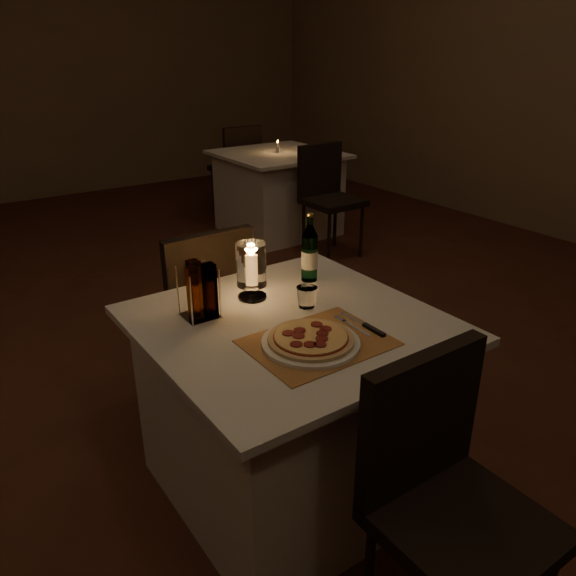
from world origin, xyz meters
TOP-DOWN VIEW (x-y plane):
  - floor at (0.00, 0.00)m, footprint 8.00×10.00m
  - main_table at (0.19, -0.40)m, footprint 1.00×1.00m
  - chair_near at (0.19, -1.11)m, footprint 0.42×0.42m
  - chair_far at (0.19, 0.31)m, footprint 0.42×0.42m
  - placemat at (0.17, -0.58)m, footprint 0.45×0.34m
  - plate at (0.14, -0.58)m, footprint 0.32×0.32m
  - pizza at (0.14, -0.58)m, footprint 0.28×0.28m
  - fork at (0.33, -0.55)m, footprint 0.02×0.18m
  - knife at (0.37, -0.61)m, footprint 0.02×0.22m
  - tumbler at (0.30, -0.34)m, footprint 0.08×0.08m
  - water_bottle at (0.46, -0.13)m, footprint 0.07×0.07m
  - hurricane_candle at (0.18, -0.15)m, footprint 0.11×0.11m
  - cruet_caddy at (-0.06, -0.19)m, footprint 0.12×0.12m
  - neighbor_table_right at (2.01, 2.40)m, footprint 1.00×1.00m
  - neighbor_chair_ra at (2.01, 1.69)m, footprint 0.42×0.42m
  - neighbor_chair_rb at (2.01, 3.12)m, footprint 0.42×0.42m
  - neighbor_candle_right at (2.01, 2.40)m, footprint 0.03×0.03m

SIDE VIEW (x-z plane):
  - floor at x=0.00m, z-range -0.02..0.00m
  - main_table at x=0.19m, z-range 0.00..0.74m
  - neighbor_table_right at x=2.01m, z-range 0.00..0.74m
  - chair_near at x=0.19m, z-range 0.10..1.00m
  - chair_far at x=0.19m, z-range 0.10..1.00m
  - neighbor_chair_ra at x=2.01m, z-range 0.10..1.00m
  - neighbor_chair_rb at x=2.01m, z-range 0.10..1.00m
  - placemat at x=0.17m, z-range 0.74..0.74m
  - fork at x=0.33m, z-range 0.74..0.75m
  - knife at x=0.37m, z-range 0.74..0.76m
  - plate at x=0.14m, z-range 0.74..0.76m
  - pizza at x=0.14m, z-range 0.76..0.78m
  - tumbler at x=0.30m, z-range 0.74..0.82m
  - neighbor_candle_right at x=2.01m, z-range 0.73..0.84m
  - cruet_caddy at x=-0.06m, z-range 0.73..0.94m
  - water_bottle at x=0.46m, z-range 0.71..1.00m
  - hurricane_candle at x=0.18m, z-range 0.76..0.98m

